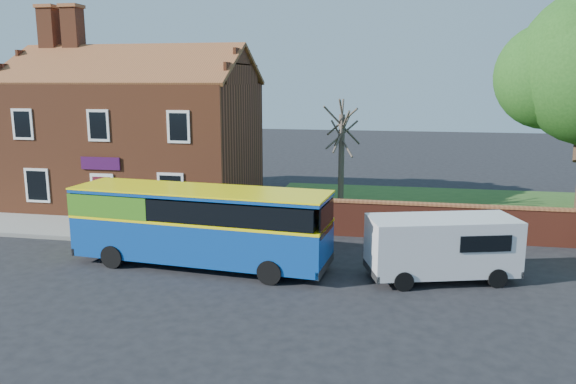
# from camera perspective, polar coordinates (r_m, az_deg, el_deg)

# --- Properties ---
(ground) EXTENTS (120.00, 120.00, 0.00)m
(ground) POSITION_cam_1_polar(r_m,az_deg,el_deg) (19.36, -10.57, -9.14)
(ground) COLOR black
(ground) RESTS_ON ground
(pavement) EXTENTS (18.00, 3.50, 0.12)m
(pavement) POSITION_cam_1_polar(r_m,az_deg,el_deg) (27.30, -19.90, -3.46)
(pavement) COLOR gray
(pavement) RESTS_ON ground
(kerb) EXTENTS (18.00, 0.15, 0.14)m
(kerb) POSITION_cam_1_polar(r_m,az_deg,el_deg) (25.87, -21.87, -4.38)
(kerb) COLOR slate
(kerb) RESTS_ON ground
(grass_strip) EXTENTS (26.00, 12.00, 0.04)m
(grass_strip) POSITION_cam_1_polar(r_m,az_deg,el_deg) (31.17, 22.15, -1.92)
(grass_strip) COLOR #426B28
(grass_strip) RESTS_ON ground
(shop_building) EXTENTS (12.30, 8.13, 10.50)m
(shop_building) POSITION_cam_1_polar(r_m,az_deg,el_deg) (31.70, -15.04, 4.97)
(shop_building) COLOR brown
(shop_building) RESTS_ON ground
(boundary_wall) EXTENTS (22.00, 0.38, 1.60)m
(boundary_wall) POSITION_cam_1_polar(r_m,az_deg,el_deg) (25.29, 24.81, -3.22)
(boundary_wall) COLOR maroon
(boundary_wall) RESTS_ON ground
(bus) EXTENTS (9.59, 3.25, 2.87)m
(bus) POSITION_cam_1_polar(r_m,az_deg,el_deg) (20.69, -9.66, -3.03)
(bus) COLOR #0D4097
(bus) RESTS_ON ground
(van_near) EXTENTS (5.28, 3.28, 2.16)m
(van_near) POSITION_cam_1_polar(r_m,az_deg,el_deg) (19.77, 15.39, -5.23)
(van_near) COLOR silver
(van_near) RESTS_ON ground
(bare_tree) EXTENTS (2.07, 2.46, 5.51)m
(bare_tree) POSITION_cam_1_polar(r_m,az_deg,el_deg) (28.00, 5.44, 3.31)
(bare_tree) COLOR #4C4238
(bare_tree) RESTS_ON ground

